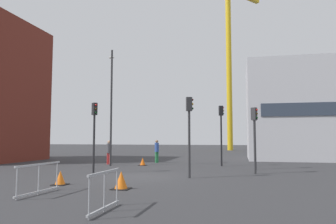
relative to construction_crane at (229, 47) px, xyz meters
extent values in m
plane|color=#333335|center=(-3.45, -37.92, -17.31)|extent=(160.00, 160.00, 0.00)
cube|color=#B7B7BC|center=(8.77, -21.81, -12.82)|extent=(13.01, 7.64, 8.98)
cube|color=#2D3847|center=(8.77, -25.67, -12.95)|extent=(10.93, 0.08, 1.10)
cylinder|color=gold|center=(-0.07, -0.08, -3.82)|extent=(0.90, 0.90, 26.99)
cylinder|color=#2D2D30|center=(-7.53, -32.21, -13.09)|extent=(0.14, 0.14, 8.43)
cube|color=#2D2D30|center=(-7.88, -31.42, -8.98)|extent=(0.80, 1.63, 0.10)
ellipsoid|color=silver|center=(-8.24, -30.62, -9.00)|extent=(0.44, 0.24, 0.16)
cylinder|color=#2D2D30|center=(2.48, -32.50, -15.76)|extent=(0.12, 0.12, 3.11)
cube|color=#2D2D30|center=(2.48, -32.50, -13.85)|extent=(0.25, 0.29, 0.70)
sphere|color=#390605|center=(2.47, -32.67, -13.63)|extent=(0.11, 0.11, 0.11)
sphere|color=#3C2905|center=(2.47, -32.67, -13.85)|extent=(0.11, 0.11, 0.11)
sphere|color=green|center=(2.47, -32.67, -14.07)|extent=(0.11, 0.11, 0.11)
cylinder|color=black|center=(0.24, -30.64, -15.51)|extent=(0.12, 0.12, 3.59)
cube|color=black|center=(0.24, -30.64, -13.37)|extent=(0.34, 0.32, 0.70)
sphere|color=red|center=(0.40, -30.58, -13.15)|extent=(0.11, 0.11, 0.11)
sphere|color=#3C2905|center=(0.40, -30.58, -13.37)|extent=(0.11, 0.11, 0.11)
sphere|color=#07330F|center=(0.40, -30.58, -13.59)|extent=(0.11, 0.11, 0.11)
cylinder|color=#2D2D30|center=(-0.93, -37.93, -15.64)|extent=(0.12, 0.12, 3.33)
cube|color=#2D2D30|center=(-0.93, -37.93, -13.63)|extent=(0.35, 0.32, 0.70)
sphere|color=#390605|center=(-0.77, -37.87, -13.41)|extent=(0.11, 0.11, 0.11)
sphere|color=#F2A514|center=(-0.77, -37.87, -13.63)|extent=(0.11, 0.11, 0.11)
sphere|color=#07330F|center=(-0.77, -37.87, -13.85)|extent=(0.11, 0.11, 0.11)
cylinder|color=#2D2D30|center=(2.34, -35.27, -15.82)|extent=(0.12, 0.12, 2.98)
cube|color=#2D2D30|center=(2.34, -35.27, -13.98)|extent=(0.36, 0.35, 0.70)
sphere|color=red|center=(2.49, -35.36, -13.76)|extent=(0.11, 0.11, 0.11)
sphere|color=#3C2905|center=(2.49, -35.36, -13.98)|extent=(0.11, 0.11, 0.11)
sphere|color=#07330F|center=(2.49, -35.36, -14.20)|extent=(0.11, 0.11, 0.11)
cylinder|color=#232326|center=(-6.58, -36.90, -15.66)|extent=(0.12, 0.12, 3.30)
cube|color=#232326|center=(-6.58, -36.90, -13.66)|extent=(0.37, 0.36, 0.70)
sphere|color=red|center=(-6.44, -37.01, -13.44)|extent=(0.11, 0.11, 0.11)
sphere|color=#3C2905|center=(-6.44, -37.01, -13.66)|extent=(0.11, 0.11, 0.11)
sphere|color=#07330F|center=(-6.44, -37.01, -13.88)|extent=(0.11, 0.11, 0.11)
cylinder|color=#2D844C|center=(-5.00, -28.52, -16.87)|extent=(0.14, 0.14, 0.87)
cylinder|color=#2D844C|center=(-5.10, -28.70, -16.87)|extent=(0.14, 0.14, 0.87)
cylinder|color=#33519E|center=(-5.05, -28.61, -16.08)|extent=(0.34, 0.34, 0.73)
sphere|color=#8C6647|center=(-5.05, -28.61, -15.59)|extent=(0.24, 0.24, 0.24)
cylinder|color=red|center=(-8.10, -30.96, -16.88)|extent=(0.14, 0.14, 0.85)
cylinder|color=red|center=(-8.30, -30.91, -16.88)|extent=(0.14, 0.14, 0.85)
cylinder|color=#4C4C51|center=(-8.20, -30.94, -16.10)|extent=(0.34, 0.34, 0.71)
sphere|color=tan|center=(-8.20, -30.94, -15.63)|extent=(0.23, 0.23, 0.23)
cube|color=#9EA0A5|center=(-2.03, -45.66, -16.26)|extent=(0.09, 1.92, 0.06)
cube|color=#9EA0A5|center=(-2.03, -45.66, -17.21)|extent=(0.09, 1.92, 0.06)
cylinder|color=#9EA0A5|center=(-2.04, -46.52, -16.78)|extent=(0.04, 0.04, 1.05)
cylinder|color=#9EA0A5|center=(-2.03, -45.66, -16.78)|extent=(0.04, 0.04, 1.05)
cylinder|color=#9EA0A5|center=(-2.02, -44.79, -16.78)|extent=(0.04, 0.04, 1.05)
cube|color=#B2B5BA|center=(-5.36, -43.72, -16.26)|extent=(0.22, 2.31, 0.06)
cube|color=#B2B5BA|center=(-5.36, -43.72, -17.21)|extent=(0.22, 2.31, 0.06)
cylinder|color=#B2B5BA|center=(-5.43, -44.76, -16.78)|extent=(0.04, 0.04, 1.05)
cylinder|color=#B2B5BA|center=(-5.36, -43.72, -16.78)|extent=(0.04, 0.04, 1.05)
cylinder|color=#B2B5BA|center=(-5.29, -42.68, -16.78)|extent=(0.04, 0.04, 1.05)
cube|color=black|center=(-2.98, -41.93, -17.29)|extent=(0.68, 0.68, 0.03)
cone|color=orange|center=(-2.98, -41.93, -16.97)|extent=(0.52, 0.52, 0.69)
cube|color=black|center=(-5.91, -41.43, -17.29)|extent=(0.59, 0.59, 0.03)
cone|color=orange|center=(-5.91, -41.43, -17.01)|extent=(0.45, 0.45, 0.59)
cube|color=black|center=(-5.39, -31.35, -17.29)|extent=(0.54, 0.54, 0.03)
cone|color=#E55B0F|center=(-5.39, -31.35, -17.03)|extent=(0.42, 0.42, 0.55)
camera|label=1|loc=(1.56, -53.80, -15.35)|focal=34.22mm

